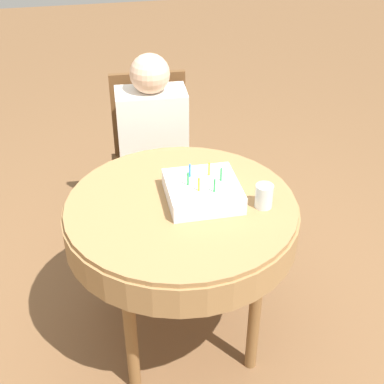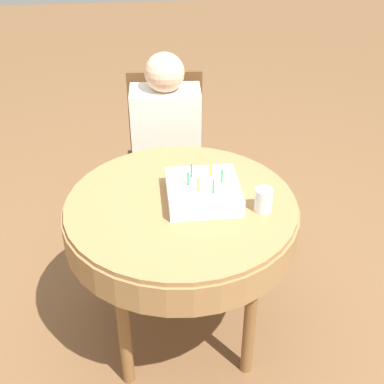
# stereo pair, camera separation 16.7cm
# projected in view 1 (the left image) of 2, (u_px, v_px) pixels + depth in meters

# --- Properties ---
(ground_plane) EXTENTS (12.00, 12.00, 0.00)m
(ground_plane) POSITION_uv_depth(u_px,v_px,m) (183.00, 330.00, 2.51)
(ground_plane) COLOR brown
(dining_table) EXTENTS (0.94, 0.94, 0.73)m
(dining_table) POSITION_uv_depth(u_px,v_px,m) (181.00, 221.00, 2.16)
(dining_table) COLOR #9E7547
(dining_table) RESTS_ON ground_plane
(chair) EXTENTS (0.47, 0.47, 0.90)m
(chair) POSITION_uv_depth(u_px,v_px,m) (153.00, 155.00, 2.93)
(chair) COLOR brown
(chair) RESTS_ON ground_plane
(person) EXTENTS (0.36, 0.31, 1.08)m
(person) POSITION_uv_depth(u_px,v_px,m) (153.00, 137.00, 2.75)
(person) COLOR #DBB293
(person) RESTS_ON ground_plane
(birthday_cake) EXTENTS (0.28, 0.28, 0.13)m
(birthday_cake) POSITION_uv_depth(u_px,v_px,m) (203.00, 191.00, 2.11)
(birthday_cake) COLOR white
(birthday_cake) RESTS_ON dining_table
(drinking_glass) EXTENTS (0.07, 0.07, 0.10)m
(drinking_glass) POSITION_uv_depth(u_px,v_px,m) (264.00, 196.00, 2.06)
(drinking_glass) COLOR silver
(drinking_glass) RESTS_ON dining_table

